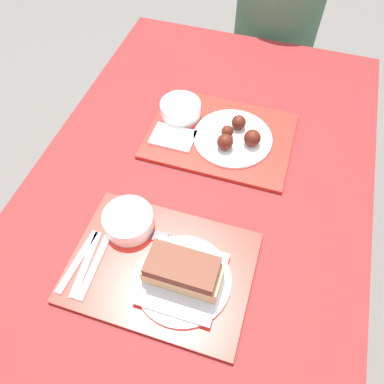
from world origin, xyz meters
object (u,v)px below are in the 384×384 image
at_px(brisket_sandwich_plate, 183,274).
at_px(wings_plate_far, 235,136).
at_px(tray_near, 161,267).
at_px(bowl_coleslaw_near, 128,220).
at_px(bowl_coleslaw_far, 180,109).
at_px(person_seated_across, 280,6).
at_px(tray_far, 220,136).

relative_size(brisket_sandwich_plate, wings_plate_far, 0.95).
bearing_deg(wings_plate_far, tray_near, -98.94).
xyz_separation_m(bowl_coleslaw_near, bowl_coleslaw_far, (-0.00, 0.42, 0.00)).
relative_size(wings_plate_far, person_seated_across, 0.34).
height_order(tray_near, wings_plate_far, wings_plate_far).
xyz_separation_m(tray_near, bowl_coleslaw_far, (-0.12, 0.50, 0.03)).
distance_m(tray_far, person_seated_across, 0.77).
bearing_deg(brisket_sandwich_plate, person_seated_across, 89.46).
distance_m(brisket_sandwich_plate, bowl_coleslaw_far, 0.55).
distance_m(bowl_coleslaw_near, person_seated_across, 1.16).
bearing_deg(person_seated_across, wings_plate_far, -90.18).
distance_m(brisket_sandwich_plate, wings_plate_far, 0.46).
bearing_deg(tray_far, tray_near, -93.04).
relative_size(tray_near, brisket_sandwich_plate, 1.92).
xyz_separation_m(tray_near, tray_far, (0.02, 0.46, 0.00)).
relative_size(tray_near, bowl_coleslaw_near, 3.42).
height_order(tray_far, bowl_coleslaw_near, bowl_coleslaw_near).
distance_m(tray_near, brisket_sandwich_plate, 0.08).
bearing_deg(person_seated_across, bowl_coleslaw_near, -99.24).
bearing_deg(brisket_sandwich_plate, bowl_coleslaw_near, 150.65).
bearing_deg(bowl_coleslaw_far, tray_near, -76.85).
distance_m(tray_near, tray_far, 0.46).
bearing_deg(tray_far, brisket_sandwich_plate, -85.57).
xyz_separation_m(wings_plate_far, person_seated_across, (0.00, 0.78, -0.01)).
xyz_separation_m(bowl_coleslaw_near, brisket_sandwich_plate, (0.17, -0.10, 0.01)).
bearing_deg(tray_far, wings_plate_far, -12.33).
bearing_deg(bowl_coleslaw_near, tray_near, -35.27).
bearing_deg(bowl_coleslaw_far, tray_far, -17.08).
height_order(tray_far, wings_plate_far, wings_plate_far).
height_order(tray_near, tray_far, same).
bearing_deg(tray_far, bowl_coleslaw_near, -110.13).
bearing_deg(bowl_coleslaw_near, brisket_sandwich_plate, -29.35).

